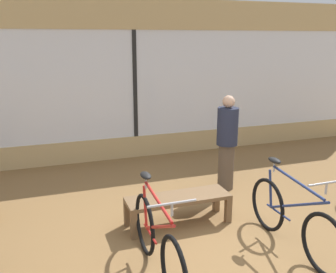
% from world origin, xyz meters
% --- Properties ---
extents(ground_plane, '(24.00, 24.00, 0.00)m').
position_xyz_m(ground_plane, '(0.00, 0.00, 0.00)').
color(ground_plane, olive).
extents(shop_back_wall, '(12.00, 0.08, 3.20)m').
position_xyz_m(shop_back_wall, '(0.00, 3.82, 1.64)').
color(shop_back_wall, tan).
rests_on(shop_back_wall, ground_plane).
extents(bicycle_left, '(0.46, 1.70, 1.04)m').
position_xyz_m(bicycle_left, '(-0.83, -0.25, 0.40)').
color(bicycle_left, black).
rests_on(bicycle_left, ground_plane).
extents(bicycle_right, '(0.46, 1.73, 1.03)m').
position_xyz_m(bicycle_right, '(0.83, -0.27, 0.39)').
color(bicycle_right, black).
rests_on(bicycle_right, ground_plane).
extents(display_bench, '(1.40, 0.44, 0.40)m').
position_xyz_m(display_bench, '(-0.21, 0.75, 0.33)').
color(display_bench, brown).
rests_on(display_bench, ground_plane).
extents(customer_by_window, '(0.47, 0.47, 1.57)m').
position_xyz_m(customer_by_window, '(0.97, 1.64, 0.82)').
color(customer_by_window, brown).
rests_on(customer_by_window, ground_plane).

